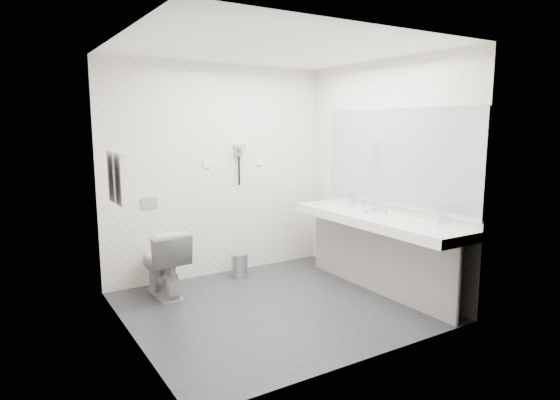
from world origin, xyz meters
TOP-DOWN VIEW (x-y plane):
  - floor at (0.00, 0.00)m, footprint 2.80×2.80m
  - ceiling at (0.00, 0.00)m, footprint 2.80×2.80m
  - wall_back at (0.00, 1.30)m, footprint 2.80×0.00m
  - wall_front at (0.00, -1.30)m, footprint 2.80×0.00m
  - wall_left at (-1.40, 0.00)m, footprint 0.00×2.60m
  - wall_right at (1.40, 0.00)m, footprint 0.00×2.60m
  - vanity_counter at (1.12, -0.20)m, footprint 0.55×2.20m
  - vanity_panel at (1.15, -0.20)m, footprint 0.03×2.15m
  - vanity_post_near at (1.18, -1.24)m, footprint 0.06×0.06m
  - vanity_post_far at (1.18, 0.84)m, footprint 0.06×0.06m
  - mirror at (1.39, -0.20)m, footprint 0.02×2.20m
  - basin_near at (1.12, -0.85)m, footprint 0.40×0.31m
  - basin_far at (1.12, 0.45)m, footprint 0.40×0.31m
  - faucet_near at (1.32, -0.85)m, footprint 0.04×0.04m
  - faucet_far at (1.32, 0.45)m, footprint 0.04×0.04m
  - soap_bottle_a at (1.26, -0.20)m, footprint 0.05×0.05m
  - soap_bottle_b at (1.15, -0.02)m, footprint 0.09×0.09m
  - glass_left at (1.30, 0.00)m, footprint 0.06×0.06m
  - glass_right at (1.29, 0.16)m, footprint 0.06×0.06m
  - toilet at (-0.84, 0.90)m, footprint 0.43×0.73m
  - flush_plate at (-0.85, 1.29)m, footprint 0.18×0.02m
  - pedal_bin at (0.12, 1.01)m, footprint 0.26×0.26m
  - bin_lid at (0.12, 1.01)m, footprint 0.20×0.20m
  - towel_rail at (-1.35, 0.55)m, footprint 0.02×0.62m
  - towel_near at (-1.34, 0.41)m, footprint 0.07×0.24m
  - towel_far at (-1.34, 0.69)m, footprint 0.07×0.24m
  - dryer_cradle at (0.25, 1.27)m, footprint 0.10×0.04m
  - dryer_barrel at (0.25, 1.20)m, footprint 0.08×0.14m
  - dryer_cord at (0.25, 1.26)m, footprint 0.02×0.02m
  - switch_plate_a at (-0.15, 1.29)m, footprint 0.09×0.02m
  - switch_plate_b at (0.55, 1.29)m, footprint 0.09×0.02m

SIDE VIEW (x-z plane):
  - floor at x=0.00m, z-range 0.00..0.00m
  - pedal_bin at x=0.12m, z-range 0.00..0.27m
  - bin_lid at x=0.12m, z-range 0.27..0.29m
  - toilet at x=-0.84m, z-range 0.00..0.73m
  - vanity_panel at x=1.15m, z-range 0.00..0.75m
  - vanity_post_near at x=1.18m, z-range 0.00..0.75m
  - vanity_post_far at x=1.18m, z-range 0.00..0.75m
  - vanity_counter at x=1.12m, z-range 0.75..0.85m
  - basin_near at x=1.12m, z-range 0.81..0.86m
  - basin_far at x=1.12m, z-range 0.81..0.86m
  - soap_bottle_b at x=1.15m, z-range 0.85..0.94m
  - glass_right at x=1.29m, z-range 0.85..0.95m
  - soap_bottle_a at x=1.26m, z-range 0.85..0.95m
  - glass_left at x=1.30m, z-range 0.85..0.95m
  - faucet_near at x=1.32m, z-range 0.85..1.00m
  - faucet_far at x=1.32m, z-range 0.85..1.00m
  - flush_plate at x=-0.85m, z-range 0.89..1.01m
  - wall_back at x=0.00m, z-range -0.15..2.65m
  - wall_front at x=0.00m, z-range -0.15..2.65m
  - wall_left at x=-1.40m, z-range -0.05..2.55m
  - wall_right at x=1.40m, z-range -0.05..2.55m
  - dryer_cord at x=0.25m, z-range 1.07..1.43m
  - towel_near at x=-1.34m, z-range 1.09..1.57m
  - towel_far at x=-1.34m, z-range 1.09..1.57m
  - switch_plate_a at x=-0.15m, z-range 1.31..1.40m
  - switch_plate_b at x=0.55m, z-range 1.31..1.40m
  - mirror at x=1.39m, z-range 0.92..1.98m
  - dryer_cradle at x=0.25m, z-range 1.43..1.57m
  - dryer_barrel at x=0.25m, z-range 1.49..1.57m
  - towel_rail at x=-1.35m, z-range 1.54..1.56m
  - ceiling at x=0.00m, z-range 2.50..2.50m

